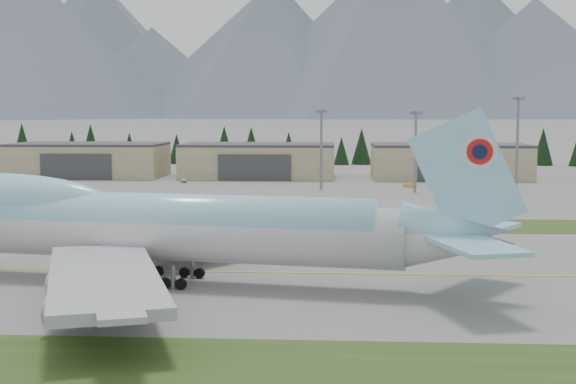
# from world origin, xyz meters

# --- Properties ---
(ground) EXTENTS (7000.00, 7000.00, 0.00)m
(ground) POSITION_xyz_m (0.00, 0.00, 0.00)
(ground) COLOR slate
(ground) RESTS_ON ground
(grass_strip_near) EXTENTS (400.00, 14.00, 0.08)m
(grass_strip_near) POSITION_xyz_m (0.00, -38.00, 0.00)
(grass_strip_near) COLOR #2A4619
(grass_strip_near) RESTS_ON ground
(grass_strip_far) EXTENTS (400.00, 18.00, 0.08)m
(grass_strip_far) POSITION_xyz_m (0.00, 45.00, 0.00)
(grass_strip_far) COLOR #2A4619
(grass_strip_far) RESTS_ON ground
(taxiway_line_main) EXTENTS (400.00, 0.40, 0.02)m
(taxiway_line_main) POSITION_xyz_m (0.00, 0.00, 0.00)
(taxiway_line_main) COLOR yellow
(taxiway_line_main) RESTS_ON ground
(boeing_747_freighter) EXTENTS (82.79, 70.24, 21.71)m
(boeing_747_freighter) POSITION_xyz_m (-13.61, -6.41, 7.16)
(boeing_747_freighter) COLOR silver
(boeing_747_freighter) RESTS_ON ground
(hangar_left) EXTENTS (48.00, 26.60, 10.80)m
(hangar_left) POSITION_xyz_m (-70.00, 149.90, 5.39)
(hangar_left) COLOR gray
(hangar_left) RESTS_ON ground
(hangar_center) EXTENTS (48.00, 26.60, 10.80)m
(hangar_center) POSITION_xyz_m (-15.00, 149.90, 5.39)
(hangar_center) COLOR gray
(hangar_center) RESTS_ON ground
(hangar_right) EXTENTS (48.00, 26.60, 10.80)m
(hangar_right) POSITION_xyz_m (45.00, 149.90, 5.39)
(hangar_right) COLOR gray
(hangar_right) RESTS_ON ground
(floodlight_masts) EXTENTS (183.92, 10.38, 24.79)m
(floodlight_masts) POSITION_xyz_m (14.36, 111.13, 15.79)
(floodlight_masts) COLOR slate
(floodlight_masts) RESTS_ON ground
(service_vehicle_a) EXTENTS (2.59, 3.97, 1.26)m
(service_vehicle_a) POSITION_xyz_m (-35.35, 129.96, 0.00)
(service_vehicle_a) COLOR #B9B8BB
(service_vehicle_a) RESTS_ON ground
(service_vehicle_b) EXTENTS (4.02, 2.18, 1.26)m
(service_vehicle_b) POSITION_xyz_m (30.14, 119.60, 0.00)
(service_vehicle_b) COLOR gold
(service_vehicle_b) RESTS_ON ground
(service_vehicle_c) EXTENTS (2.45, 4.62, 1.27)m
(service_vehicle_c) POSITION_xyz_m (49.87, 137.52, 0.00)
(service_vehicle_c) COLOR #AEAEB3
(service_vehicle_c) RESTS_ON ground
(conifer_belt) EXTENTS (273.38, 15.45, 16.29)m
(conifer_belt) POSITION_xyz_m (0.24, 212.62, 7.10)
(conifer_belt) COLOR black
(conifer_belt) RESTS_ON ground
(mountain_ridge_front) EXTENTS (4302.57, 1325.28, 517.68)m
(mountain_ridge_front) POSITION_xyz_m (-50.41, 2195.75, 224.24)
(mountain_ridge_front) COLOR #434C5A
(mountain_ridge_front) RESTS_ON ground
(mountain_ridge_rear) EXTENTS (4563.32, 1075.85, 537.93)m
(mountain_ridge_rear) POSITION_xyz_m (104.38, 2900.00, 267.13)
(mountain_ridge_rear) COLOR #434C5A
(mountain_ridge_rear) RESTS_ON ground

